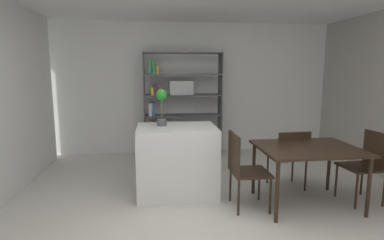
{
  "coord_description": "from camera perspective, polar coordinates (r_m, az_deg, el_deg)",
  "views": [
    {
      "loc": [
        -0.49,
        -2.99,
        1.67
      ],
      "look_at": [
        -0.03,
        0.98,
        1.01
      ],
      "focal_mm": 28.91,
      "sensor_mm": 36.0,
      "label": 1
    }
  ],
  "objects": [
    {
      "name": "dining_chair_window_side",
      "position": [
        4.5,
        29.76,
        -6.51
      ],
      "size": [
        0.47,
        0.47,
        0.89
      ],
      "rotation": [
        0.0,
        0.0,
        -1.5
      ],
      "color": "black",
      "rests_on": "ground_plane"
    },
    {
      "name": "dining_table",
      "position": [
        4.04,
        20.57,
        -5.61
      ],
      "size": [
        1.19,
        0.94,
        0.74
      ],
      "color": "black",
      "rests_on": "ground_plane"
    },
    {
      "name": "kitchen_island",
      "position": [
        4.21,
        -2.8,
        -7.39
      ],
      "size": [
        1.05,
        0.8,
        0.92
      ],
      "primitive_type": "cube",
      "color": "silver",
      "rests_on": "ground_plane"
    },
    {
      "name": "ground_plane",
      "position": [
        3.46,
        2.48,
        -19.54
      ],
      "size": [
        8.93,
        8.93,
        0.0
      ],
      "primitive_type": "plane",
      "color": "beige"
    },
    {
      "name": "open_bookshelf",
      "position": [
        5.92,
        -2.83,
        3.7
      ],
      "size": [
        1.48,
        0.37,
        1.98
      ],
      "color": "#4C4C51",
      "rests_on": "ground_plane"
    },
    {
      "name": "dining_chair_island_side",
      "position": [
        3.77,
        9.21,
        -8.13
      ],
      "size": [
        0.44,
        0.46,
        0.92
      ],
      "rotation": [
        0.0,
        0.0,
        1.57
      ],
      "color": "black",
      "rests_on": "ground_plane"
    },
    {
      "name": "back_partition",
      "position": [
        6.24,
        -2.13,
        5.82
      ],
      "size": [
        6.13,
        0.06,
        2.58
      ],
      "primitive_type": "cube",
      "color": "white",
      "rests_on": "ground_plane"
    },
    {
      "name": "potted_plant_on_island",
      "position": [
        4.14,
        -5.65,
        3.13
      ],
      "size": [
        0.15,
        0.15,
        0.49
      ],
      "color": "#4C4C51",
      "rests_on": "kitchen_island"
    },
    {
      "name": "dining_chair_far",
      "position": [
        4.51,
        17.64,
        -5.99
      ],
      "size": [
        0.47,
        0.46,
        0.84
      ],
      "rotation": [
        0.0,
        0.0,
        3.19
      ],
      "color": "black",
      "rests_on": "ground_plane"
    }
  ]
}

